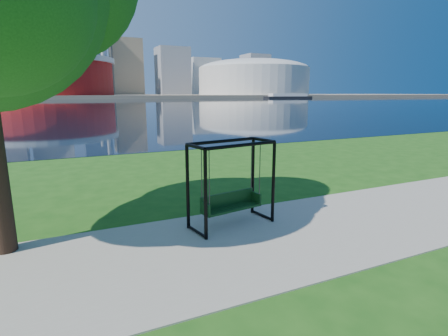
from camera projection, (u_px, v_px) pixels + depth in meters
ground at (218, 237)px, 7.83m from camera, size 900.00×900.00×0.00m
path at (228, 245)px, 7.38m from camera, size 120.00×4.00×0.03m
river at (70, 105)px, 98.20m from camera, size 900.00×180.00×0.02m
far_bank at (62, 96)px, 278.73m from camera, size 900.00×228.00×2.00m
stadium at (43, 74)px, 208.91m from camera, size 83.00×83.00×32.00m
arena at (254, 76)px, 268.53m from camera, size 84.00×84.00×26.56m
skyline at (52, 52)px, 281.51m from camera, size 392.00×66.00×96.50m
swing at (231, 186)px, 8.34m from camera, size 2.14×1.20×2.07m
barge at (288, 96)px, 220.17m from camera, size 31.18×10.84×3.06m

